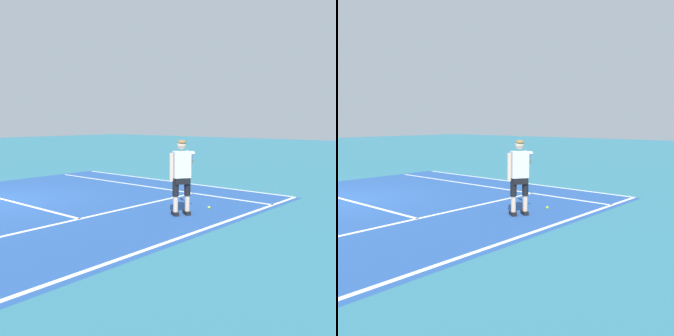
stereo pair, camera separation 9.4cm
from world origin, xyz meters
TOP-DOWN VIEW (x-y plane):
  - ground_plane at (0.00, 0.00)m, footprint 80.00×80.00m
  - court_inner_surface at (0.00, -1.47)m, footprint 10.98×9.35m
  - line_baseline at (0.00, -5.95)m, footprint 10.98×0.10m
  - line_service at (0.00, -3.39)m, footprint 8.23×0.10m
  - line_centre_service at (0.00, -0.19)m, footprint 0.10×6.40m
  - line_singles_right at (4.12, -1.47)m, footprint 0.10×8.95m
  - line_doubles_right at (5.49, -1.47)m, footprint 0.10×8.95m
  - tennis_player at (1.74, -4.84)m, footprint 1.06×0.88m
  - tennis_ball_near_feet at (2.68, -4.96)m, footprint 0.07×0.07m

SIDE VIEW (x-z plane):
  - ground_plane at x=0.00m, z-range 0.00..0.00m
  - court_inner_surface at x=0.00m, z-range 0.00..0.00m
  - line_baseline at x=0.00m, z-range 0.00..0.01m
  - line_service at x=0.00m, z-range 0.00..0.01m
  - line_centre_service at x=0.00m, z-range 0.00..0.01m
  - line_singles_right at x=4.12m, z-range 0.00..0.01m
  - line_doubles_right at x=5.49m, z-range 0.00..0.01m
  - tennis_ball_near_feet at x=2.68m, z-range 0.00..0.07m
  - tennis_player at x=1.74m, z-range 0.13..1.85m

